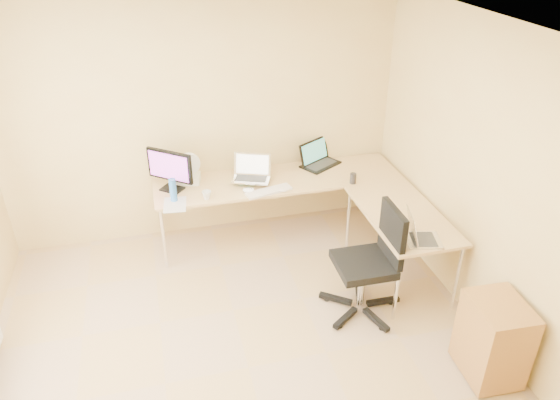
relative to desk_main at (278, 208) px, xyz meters
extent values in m
plane|color=tan|center=(-0.72, -1.85, -0.36)|extent=(4.50, 4.50, 0.00)
plane|color=white|center=(-0.72, -1.85, 2.24)|extent=(4.50, 4.50, 0.00)
plane|color=tan|center=(-0.72, 0.40, 0.93)|extent=(4.50, 0.00, 4.50)
plane|color=tan|center=(1.38, -1.85, 0.93)|extent=(0.00, 4.50, 4.50)
cube|color=tan|center=(0.00, 0.00, 0.00)|extent=(2.65, 0.70, 0.73)
cube|color=tan|center=(0.98, -1.00, 0.00)|extent=(0.70, 1.30, 0.73)
cube|color=black|center=(-1.13, 0.03, 0.58)|extent=(0.50, 0.45, 0.44)
cube|color=#158077|center=(-0.33, 0.08, 0.39)|extent=(0.29, 0.33, 0.05)
cube|color=white|center=(-0.30, -0.03, 0.54)|extent=(0.47, 0.42, 0.25)
cube|color=black|center=(0.54, 0.20, 0.50)|extent=(0.53, 0.49, 0.27)
cube|color=silver|center=(-0.17, -0.27, 0.38)|extent=(0.50, 0.25, 0.02)
ellipsoid|color=silver|center=(-0.02, -0.30, 0.38)|extent=(0.12, 0.09, 0.04)
imported|color=silver|center=(-0.80, -0.25, 0.41)|extent=(0.12, 0.12, 0.09)
cylinder|color=silver|center=(-0.37, -0.22, 0.38)|extent=(0.12, 0.12, 0.03)
cylinder|color=#2C65B7|center=(-1.13, -0.22, 0.49)|extent=(0.09, 0.09, 0.24)
cube|color=silver|center=(-1.13, -0.30, 0.37)|extent=(0.25, 0.33, 0.01)
cube|color=silver|center=(-0.95, 0.15, 0.41)|extent=(0.28, 0.23, 0.09)
cylinder|color=white|center=(-0.92, 0.20, 0.52)|extent=(0.27, 0.27, 0.30)
cylinder|color=black|center=(0.74, -0.30, 0.42)|extent=(0.07, 0.07, 0.11)
cube|color=silver|center=(0.94, -1.48, 0.48)|extent=(0.41, 0.36, 0.23)
cube|color=black|center=(0.43, -1.40, 0.13)|extent=(0.65, 0.65, 1.07)
cube|color=brown|center=(1.13, -2.37, -0.01)|extent=(0.43, 0.51, 0.68)
camera|label=1|loc=(-1.25, -4.92, 2.97)|focal=34.02mm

